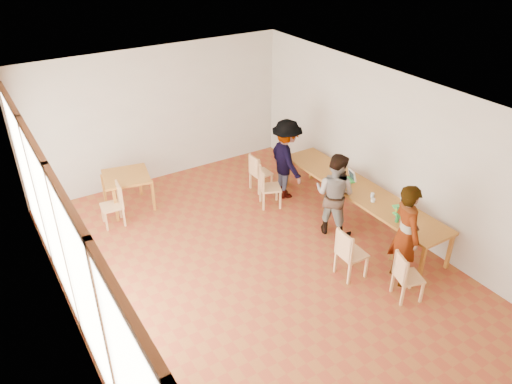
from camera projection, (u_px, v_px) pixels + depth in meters
ground at (253, 266)px, 8.75m from camera, size 8.00×8.00×0.00m
wall_back at (158, 115)px, 10.95m from camera, size 6.00×0.10×3.00m
wall_front at (459, 359)px, 5.06m from camera, size 6.00×0.10×3.00m
wall_right at (389, 150)px, 9.38m from camera, size 0.10×8.00×3.00m
window_wall at (64, 250)px, 6.65m from camera, size 0.10×8.00×3.00m
ceiling at (252, 102)px, 7.25m from camera, size 6.00×8.00×0.04m
communal_table at (360, 191)px, 9.64m from camera, size 0.80×4.00×0.75m
side_table at (126, 179)px, 10.14m from camera, size 0.90×0.90×0.75m
chair_near at (405, 272)px, 7.79m from camera, size 0.49×0.49×0.45m
chair_mid at (348, 250)px, 8.24m from camera, size 0.44×0.44×0.49m
chair_far at (266, 183)px, 10.26m from camera, size 0.53×0.53×0.47m
chair_empty at (258, 169)px, 10.83m from camera, size 0.41×0.41×0.45m
chair_spare at (116, 200)px, 9.69m from camera, size 0.44×0.44×0.46m
person_near at (405, 235)px, 8.02m from camera, size 0.61×0.76×1.80m
person_mid at (335, 194)px, 9.30m from camera, size 0.89×0.98×1.65m
person_far at (286, 159)px, 10.47m from camera, size 0.80×1.20×1.74m
laptop_near at (403, 212)px, 8.78m from camera, size 0.24×0.26×0.20m
laptop_mid at (401, 206)px, 8.97m from camera, size 0.25×0.27×0.18m
laptop_far at (350, 178)px, 9.89m from camera, size 0.28×0.30×0.22m
yellow_mug at (399, 212)px, 8.81m from camera, size 0.17×0.17×0.10m
green_bottle at (398, 215)px, 8.55m from camera, size 0.07×0.07×0.28m
clear_glass at (372, 195)px, 9.31m from camera, size 0.07×0.07×0.09m
condiment_cup at (373, 200)px, 9.19m from camera, size 0.08×0.08×0.06m
pink_phone at (397, 219)px, 8.68m from camera, size 0.05×0.10×0.01m
black_pouch at (340, 176)px, 9.99m from camera, size 0.16×0.26×0.09m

